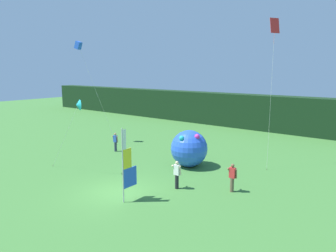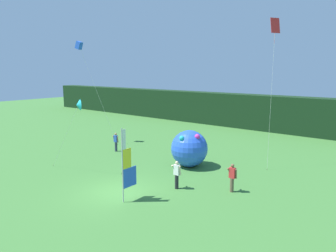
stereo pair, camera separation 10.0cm
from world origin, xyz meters
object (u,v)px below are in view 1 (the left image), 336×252
(person_far_left, at_px, (115,142))
(kite_blue_box_2, at_px, (78,46))
(kite_red_diamond_0, at_px, (274,32))
(inflatable_balloon, at_px, (189,148))
(banner_flag, at_px, (127,166))
(person_near_banner, at_px, (232,177))
(kite_cyan_delta_1, at_px, (78,105))
(person_mid_field, at_px, (177,174))

(person_far_left, distance_m, kite_blue_box_2, 9.75)
(kite_red_diamond_0, height_order, kite_blue_box_2, kite_red_diamond_0)
(person_far_left, relative_size, inflatable_balloon, 0.61)
(inflatable_balloon, relative_size, kite_red_diamond_0, 0.25)
(banner_flag, xyz_separation_m, person_near_banner, (3.82, 4.62, -1.03))
(banner_flag, height_order, kite_cyan_delta_1, kite_cyan_delta_1)
(person_near_banner, distance_m, kite_cyan_delta_1, 10.62)
(inflatable_balloon, relative_size, kite_cyan_delta_1, 0.53)
(person_mid_field, xyz_separation_m, kite_cyan_delta_1, (-6.45, -2.04, 3.79))
(inflatable_balloon, relative_size, kite_blue_box_2, 0.28)
(person_far_left, bearing_deg, person_near_banner, -9.56)
(kite_blue_box_2, bearing_deg, person_mid_field, -15.64)
(person_mid_field, xyz_separation_m, person_far_left, (-9.33, 3.63, -0.04))
(person_mid_field, bearing_deg, kite_cyan_delta_1, -162.44)
(kite_red_diamond_0, relative_size, kite_blue_box_2, 1.09)
(person_mid_field, height_order, kite_blue_box_2, kite_blue_box_2)
(person_near_banner, xyz_separation_m, kite_blue_box_2, (-17.25, 2.46, 8.24))
(person_near_banner, distance_m, person_mid_field, 3.20)
(kite_cyan_delta_1, bearing_deg, person_far_left, 116.89)
(banner_flag, relative_size, inflatable_balloon, 1.51)
(person_far_left, bearing_deg, banner_flag, -38.77)
(person_near_banner, xyz_separation_m, kite_red_diamond_0, (-0.44, 6.51, 8.61))
(person_near_banner, bearing_deg, kite_red_diamond_0, 93.90)
(kite_blue_box_2, bearing_deg, kite_red_diamond_0, 13.55)
(banner_flag, xyz_separation_m, kite_red_diamond_0, (3.38, 11.13, 7.58))
(person_far_left, xyz_separation_m, kite_cyan_delta_1, (2.88, -5.67, 3.83))
(person_near_banner, bearing_deg, kite_cyan_delta_1, -158.53)
(banner_flag, xyz_separation_m, person_mid_field, (1.04, 3.03, -1.02))
(inflatable_balloon, xyz_separation_m, kite_cyan_delta_1, (-4.52, -6.10, 3.35))
(banner_flag, bearing_deg, person_near_banner, 50.37)
(banner_flag, height_order, person_mid_field, banner_flag)
(person_mid_field, height_order, kite_red_diamond_0, kite_red_diamond_0)
(person_far_left, relative_size, kite_blue_box_2, 0.17)
(person_far_left, height_order, kite_red_diamond_0, kite_red_diamond_0)
(kite_red_diamond_0, distance_m, kite_blue_box_2, 17.29)
(person_near_banner, relative_size, kite_cyan_delta_1, 0.33)
(banner_flag, height_order, kite_blue_box_2, kite_blue_box_2)
(banner_flag, xyz_separation_m, inflatable_balloon, (-0.89, 7.08, -0.58))
(inflatable_balloon, xyz_separation_m, kite_red_diamond_0, (4.27, 4.05, 8.17))
(kite_cyan_delta_1, bearing_deg, banner_flag, -10.31)
(person_mid_field, bearing_deg, person_far_left, 158.75)
(kite_blue_box_2, bearing_deg, inflatable_balloon, 0.01)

